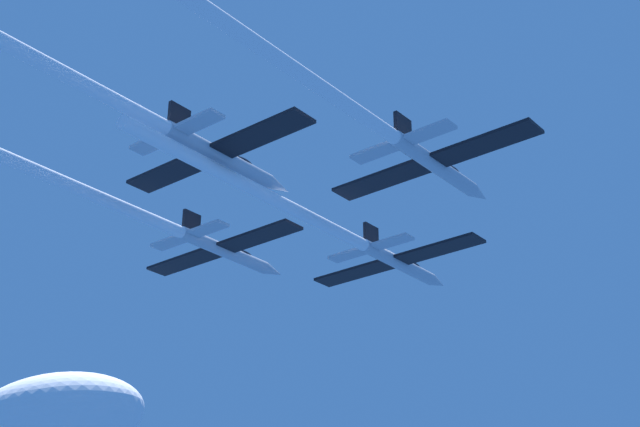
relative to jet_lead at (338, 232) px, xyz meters
name	(u,v)px	position (x,y,z in m)	size (l,w,h in m)	color
jet_lead	(338,232)	(0.00, 0.00, 0.00)	(19.69, 45.30, 3.26)	#B2BAC6
jet_left_wing	(121,206)	(-12.84, -15.84, 0.67)	(19.69, 53.12, 3.26)	#B2BAC6
jet_right_wing	(353,109)	(12.98, -14.62, 1.63)	(19.69, 48.63, 3.26)	#B2BAC6
jet_slot	(96,90)	(-0.20, -28.73, 1.62)	(19.69, 51.75, 3.26)	#B2BAC6
cloud_wispy	(54,417)	(-59.62, 12.12, -7.36)	(31.85, 17.52, 11.15)	white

